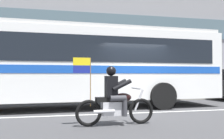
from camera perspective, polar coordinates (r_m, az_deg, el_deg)
ground_plane at (r=9.93m, az=5.41°, el=-8.89°), size 60.00×60.00×0.00m
sidewalk_curb at (r=14.81m, az=-1.16°, el=-6.06°), size 28.00×3.80×0.15m
lane_center_stripe at (r=9.37m, az=6.63°, el=-9.32°), size 26.60×0.14×0.01m
transit_bus at (r=10.55m, az=-8.25°, el=1.83°), size 12.04×3.06×3.22m
motorcycle_with_rider at (r=6.97m, az=0.56°, el=-6.65°), size 2.20×0.64×1.78m
fire_hydrant at (r=13.04m, az=-20.70°, el=-4.69°), size 0.22×0.30×0.75m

